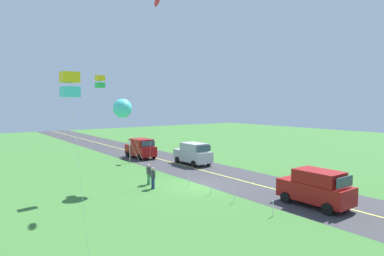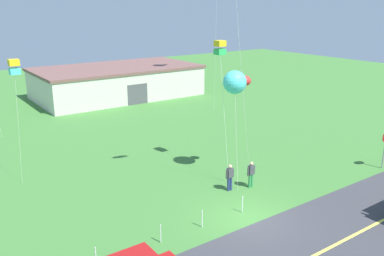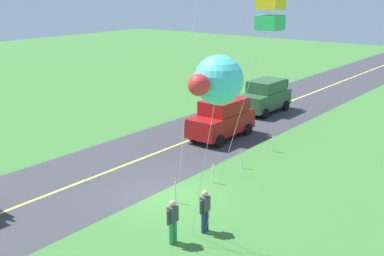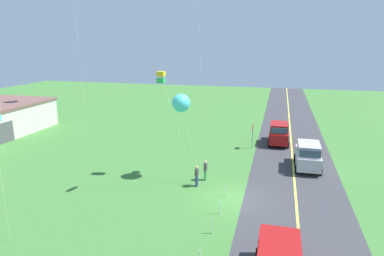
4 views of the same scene
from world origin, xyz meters
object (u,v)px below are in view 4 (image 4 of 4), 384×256
Objects in this scene: stop_sign at (253,131)px; kite_orange_near at (181,103)px; kite_blue_mid at (161,77)px; person_adult_companion at (197,175)px; car_suv_foreground at (308,155)px; person_adult_near at (205,170)px; car_parked_east_near at (279,133)px.

kite_orange_near reaches higher than stop_sign.
person_adult_companion is at bearing -117.83° from kite_blue_mid.
kite_orange_near is (-4.35, 9.83, 4.79)m from car_suv_foreground.
stop_sign is (4.45, 5.02, 0.65)m from car_suv_foreground.
car_suv_foreground is 1.72× the size of stop_sign.
person_adult_companion is at bearing 126.06° from car_suv_foreground.
car_suv_foreground is 13.91m from kite_blue_mid.
person_adult_near is 0.24× the size of kite_orange_near.
stop_sign is 10.95m from person_adult_companion.
person_adult_near is 7.83m from kite_blue_mid.
kite_orange_near is at bearing -92.24° from kite_blue_mid.
kite_orange_near is (-8.79, 4.81, 4.14)m from stop_sign.
car_parked_east_near reaches higher than person_adult_near.
car_suv_foreground is 9.13m from person_adult_near.
car_suv_foreground is at bearing 155.58° from person_adult_companion.
person_adult_companion is 7.84m from kite_blue_mid.
kite_blue_mid is at bearing 165.56° from person_adult_near.
person_adult_near is 0.19× the size of kite_blue_mid.
stop_sign is 10.84m from kite_orange_near.
car_parked_east_near is 2.75× the size of person_adult_companion.
kite_orange_near reaches higher than person_adult_companion.
car_suv_foreground is at bearing 22.57° from person_adult_near.
car_suv_foreground and car_parked_east_near have the same top height.
car_parked_east_near is at bearing 19.75° from car_suv_foreground.
person_adult_near is (-9.12, 2.82, -0.94)m from stop_sign.
kite_blue_mid is (1.70, 3.22, 6.95)m from person_adult_companion.
stop_sign is 1.60× the size of person_adult_near.
person_adult_companion is 0.19× the size of kite_blue_mid.
person_adult_near is (-11.51, 5.39, -0.29)m from car_parked_east_near.
person_adult_near is 1.36m from person_adult_companion.
car_parked_east_near is at bearing -174.69° from person_adult_companion.
kite_orange_near is (-11.18, 7.37, 4.79)m from car_parked_east_near.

